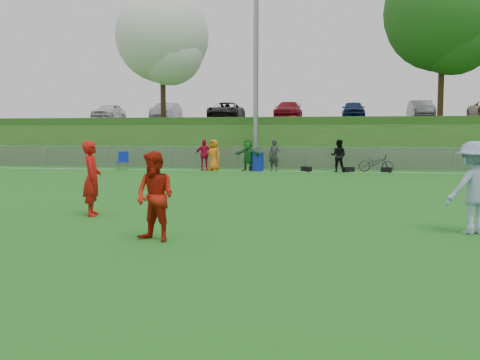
% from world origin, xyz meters
% --- Properties ---
extents(ground, '(120.00, 120.00, 0.00)m').
position_xyz_m(ground, '(0.00, 0.00, 0.00)').
color(ground, '#166B1E').
rests_on(ground, ground).
extents(sideline_far, '(60.00, 0.10, 0.01)m').
position_xyz_m(sideline_far, '(0.00, 18.00, 0.01)').
color(sideline_far, white).
rests_on(sideline_far, ground).
extents(fence, '(58.00, 0.06, 1.30)m').
position_xyz_m(fence, '(0.00, 20.00, 0.65)').
color(fence, gray).
rests_on(fence, ground).
extents(light_pole, '(1.20, 0.40, 12.15)m').
position_xyz_m(light_pole, '(-3.00, 20.80, 6.71)').
color(light_pole, gray).
rests_on(light_pole, ground).
extents(berm, '(120.00, 18.00, 3.00)m').
position_xyz_m(berm, '(0.00, 31.00, 1.50)').
color(berm, '#224914').
rests_on(berm, ground).
extents(parking_lot, '(120.00, 12.00, 0.10)m').
position_xyz_m(parking_lot, '(0.00, 33.00, 3.05)').
color(parking_lot, black).
rests_on(parking_lot, berm).
extents(tree_white_flowering, '(6.30, 6.30, 8.78)m').
position_xyz_m(tree_white_flowering, '(-9.84, 24.92, 8.32)').
color(tree_white_flowering, black).
rests_on(tree_white_flowering, berm).
extents(tree_green_near, '(7.14, 7.14, 9.95)m').
position_xyz_m(tree_green_near, '(8.16, 24.42, 9.03)').
color(tree_green_near, black).
rests_on(tree_green_near, berm).
extents(car_row, '(32.04, 5.18, 1.44)m').
position_xyz_m(car_row, '(-1.17, 32.00, 3.82)').
color(car_row, white).
rests_on(car_row, parking_lot).
extents(spectator_row, '(8.25, 0.85, 1.69)m').
position_xyz_m(spectator_row, '(-2.59, 18.00, 0.85)').
color(spectator_row, red).
rests_on(spectator_row, ground).
extents(gear_bags, '(7.48, 0.53, 0.26)m').
position_xyz_m(gear_bags, '(0.99, 18.10, 0.13)').
color(gear_bags, black).
rests_on(gear_bags, ground).
extents(player_red_left, '(0.64, 0.77, 1.82)m').
position_xyz_m(player_red_left, '(-4.28, 1.69, 0.91)').
color(player_red_left, red).
rests_on(player_red_left, ground).
extents(player_red_center, '(0.98, 0.89, 1.66)m').
position_xyz_m(player_red_center, '(-1.77, -1.02, 0.83)').
color(player_red_center, '#B31A0C').
rests_on(player_red_center, ground).
extents(player_blue, '(1.37, 1.15, 1.84)m').
position_xyz_m(player_blue, '(4.21, 0.76, 0.92)').
color(player_blue, '#8CA0C3').
rests_on(player_blue, ground).
extents(recycling_bin, '(0.81, 0.81, 1.00)m').
position_xyz_m(recycling_bin, '(-2.52, 18.14, 0.50)').
color(recycling_bin, '#0F24A5').
rests_on(recycling_bin, ground).
extents(camp_chair, '(0.64, 0.65, 1.01)m').
position_xyz_m(camp_chair, '(-10.00, 17.60, 0.30)').
color(camp_chair, '#0E239F').
rests_on(camp_chair, ground).
extents(bicycle, '(1.90, 1.06, 0.95)m').
position_xyz_m(bicycle, '(3.72, 18.26, 0.47)').
color(bicycle, '#313134').
rests_on(bicycle, ground).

